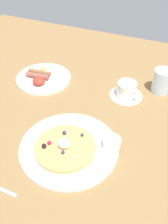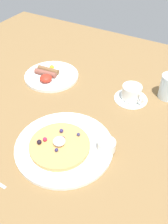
{
  "view_description": "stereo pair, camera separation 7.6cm",
  "coord_description": "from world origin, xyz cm",
  "px_view_note": "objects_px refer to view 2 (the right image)",
  "views": [
    {
      "loc": [
        29.54,
        -56.16,
        58.75
      ],
      "look_at": [
        5.2,
        1.41,
        4.0
      ],
      "focal_mm": 40.88,
      "sensor_mm": 36.0,
      "label": 1
    },
    {
      "loc": [
        36.32,
        -52.8,
        58.75
      ],
      "look_at": [
        5.2,
        1.41,
        4.0
      ],
      "focal_mm": 40.88,
      "sensor_mm": 36.0,
      "label": 2
    }
  ],
  "objects_px": {
    "coffee_saucer": "(131,98)",
    "coffee_cup": "(132,92)",
    "syrup_ramekin": "(107,146)",
    "breakfast_plate": "(52,76)",
    "pancake_plate": "(64,146)"
  },
  "relations": [
    {
      "from": "breakfast_plate",
      "to": "coffee_cup",
      "type": "bearing_deg",
      "value": 4.23
    },
    {
      "from": "breakfast_plate",
      "to": "coffee_cup",
      "type": "height_order",
      "value": "coffee_cup"
    },
    {
      "from": "coffee_saucer",
      "to": "syrup_ramekin",
      "type": "bearing_deg",
      "value": -83.21
    },
    {
      "from": "pancake_plate",
      "to": "breakfast_plate",
      "type": "relative_size",
      "value": 1.34
    },
    {
      "from": "breakfast_plate",
      "to": "coffee_saucer",
      "type": "xyz_separation_m",
      "value": [
        0.34,
        0.03,
        -0.0
      ]
    },
    {
      "from": "coffee_cup",
      "to": "coffee_saucer",
      "type": "bearing_deg",
      "value": 153.24
    },
    {
      "from": "coffee_saucer",
      "to": "coffee_cup",
      "type": "bearing_deg",
      "value": -26.76
    },
    {
      "from": "pancake_plate",
      "to": "coffee_saucer",
      "type": "relative_size",
      "value": 2.41
    },
    {
      "from": "pancake_plate",
      "to": "syrup_ramekin",
      "type": "bearing_deg",
      "value": 21.73
    },
    {
      "from": "pancake_plate",
      "to": "coffee_cup",
      "type": "xyz_separation_m",
      "value": [
        0.09,
        0.32,
        0.03
      ]
    },
    {
      "from": "syrup_ramekin",
      "to": "breakfast_plate",
      "type": "height_order",
      "value": "syrup_ramekin"
    },
    {
      "from": "coffee_saucer",
      "to": "coffee_cup",
      "type": "xyz_separation_m",
      "value": [
        0.0,
        -0.0,
        0.03
      ]
    },
    {
      "from": "coffee_cup",
      "to": "syrup_ramekin",
      "type": "bearing_deg",
      "value": -83.51
    },
    {
      "from": "pancake_plate",
      "to": "syrup_ramekin",
      "type": "distance_m",
      "value": 0.13
    },
    {
      "from": "pancake_plate",
      "to": "syrup_ramekin",
      "type": "xyz_separation_m",
      "value": [
        0.12,
        0.05,
        0.02
      ]
    }
  ]
}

